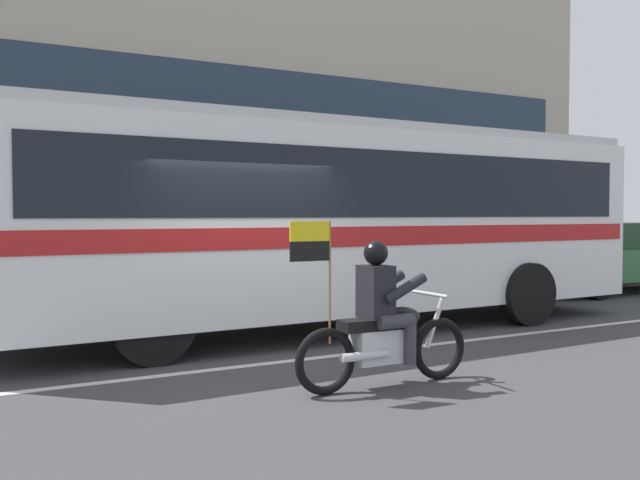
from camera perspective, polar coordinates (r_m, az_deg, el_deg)
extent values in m
plane|color=#3D3D3F|center=(9.29, -6.27, -9.34)|extent=(60.00, 60.00, 0.00)
cube|color=#A39E93|center=(14.06, -14.45, -5.17)|extent=(28.00, 3.80, 0.15)
cube|color=silver|center=(8.75, -4.72, -10.03)|extent=(26.60, 0.14, 0.01)
cube|color=#233347|center=(15.99, -16.35, 12.05)|extent=(25.76, 0.10, 1.40)
cube|color=white|center=(11.15, 1.48, 1.54)|extent=(10.82, 2.87, 2.70)
cube|color=black|center=(11.16, 1.49, 4.36)|extent=(9.96, 2.88, 0.96)
cube|color=red|center=(11.16, 1.48, 0.51)|extent=(10.61, 2.89, 0.28)
cube|color=silver|center=(11.23, 1.49, 8.75)|extent=(10.60, 2.73, 0.16)
cylinder|color=black|center=(8.84, -13.47, -6.56)|extent=(1.04, 0.30, 1.04)
cylinder|color=black|center=(12.14, 16.53, -4.22)|extent=(1.04, 0.30, 1.04)
torus|color=black|center=(8.02, 9.68, -8.70)|extent=(0.69, 0.10, 0.69)
torus|color=black|center=(7.23, 0.45, -9.86)|extent=(0.69, 0.10, 0.69)
cube|color=silver|center=(7.55, 4.99, -8.58)|extent=(0.64, 0.29, 0.36)
ellipsoid|color=black|center=(7.64, 6.57, -6.32)|extent=(0.48, 0.29, 0.24)
cube|color=black|center=(7.40, 3.70, -6.90)|extent=(0.56, 0.27, 0.12)
cylinder|color=silver|center=(7.93, 9.35, -6.62)|extent=(0.28, 0.06, 0.58)
cylinder|color=silver|center=(7.84, 8.90, -4.36)|extent=(0.05, 0.64, 0.04)
cylinder|color=silver|center=(7.27, 3.69, -9.40)|extent=(0.55, 0.10, 0.09)
cube|color=black|center=(7.43, 4.55, -4.23)|extent=(0.29, 0.36, 0.56)
sphere|color=black|center=(7.39, 4.56, -1.07)|extent=(0.26, 0.26, 0.26)
cylinder|color=#38383D|center=(7.69, 4.70, -6.26)|extent=(0.42, 0.16, 0.15)
cylinder|color=#38383D|center=(7.83, 5.81, -7.90)|extent=(0.13, 0.13, 0.46)
cylinder|color=#38383D|center=(7.40, 6.23, -6.61)|extent=(0.42, 0.16, 0.15)
cylinder|color=#38383D|center=(7.54, 7.36, -8.30)|extent=(0.13, 0.13, 0.46)
cylinder|color=black|center=(7.72, 5.25, -3.69)|extent=(0.52, 0.12, 0.32)
cylinder|color=black|center=(7.39, 6.96, -3.96)|extent=(0.52, 0.12, 0.32)
cylinder|color=olive|center=(7.13, 0.80, -3.48)|extent=(0.02, 0.02, 1.25)
cube|color=yellow|center=(6.99, -0.84, 0.72)|extent=(0.44, 0.03, 0.20)
cube|color=black|center=(7.00, -0.84, -0.92)|extent=(0.44, 0.03, 0.20)
cube|color=#2D6638|center=(17.85, 22.62, -1.77)|extent=(4.76, 1.83, 0.72)
cube|color=#19381E|center=(17.63, 22.18, 0.34)|extent=(2.48, 1.60, 0.60)
cylinder|color=black|center=(16.20, 21.77, -3.42)|extent=(0.64, 0.22, 0.64)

